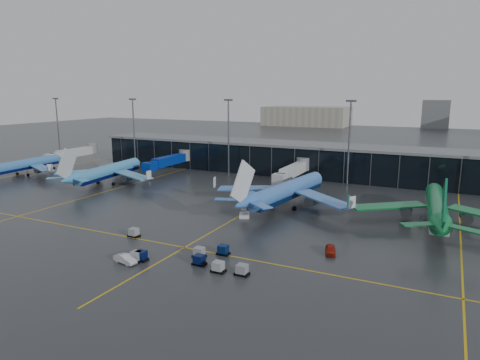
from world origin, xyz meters
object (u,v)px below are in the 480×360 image
at_px(airliner_arkefly, 108,164).
at_px(airliner_klm_near, 288,180).
at_px(airliner_klm_west, 25,158).
at_px(service_van_white, 125,259).
at_px(service_van_red, 330,250).
at_px(airliner_aer_lingus, 438,196).
at_px(baggage_carts, 185,255).
at_px(mobile_airstair, 244,214).

distance_m(airliner_arkefly, airliner_klm_near, 59.01).
relative_size(airliner_klm_west, service_van_white, 8.26).
bearing_deg(airliner_arkefly, airliner_klm_west, 174.33).
height_order(service_van_red, service_van_white, service_van_white).
bearing_deg(service_van_white, airliner_aer_lingus, -34.58).
distance_m(airliner_aer_lingus, baggage_carts, 54.59).
height_order(baggage_carts, service_van_white, baggage_carts).
relative_size(airliner_klm_west, airliner_aer_lingus, 0.88).
height_order(airliner_arkefly, airliner_klm_near, airliner_klm_near).
distance_m(airliner_aer_lingus, mobile_airstair, 41.28).
distance_m(airliner_aer_lingus, service_van_red, 31.20).
bearing_deg(airliner_klm_west, service_van_red, -17.54).
bearing_deg(mobile_airstair, airliner_aer_lingus, -5.82).
xyz_separation_m(airliner_klm_near, service_van_white, (-11.74, -45.45, -5.95)).
xyz_separation_m(airliner_aer_lingus, service_van_white, (-44.95, -45.41, -5.65)).
xyz_separation_m(airliner_klm_west, service_van_red, (112.29, -26.93, -4.87)).
xyz_separation_m(service_van_red, service_van_white, (-29.22, -19.06, 0.00)).
bearing_deg(baggage_carts, airliner_klm_west, 156.10).
xyz_separation_m(baggage_carts, mobile_airstair, (-1.89, 27.05, 0.01)).
relative_size(service_van_red, service_van_white, 0.97).
bearing_deg(service_van_red, mobile_airstair, 133.16).
distance_m(airliner_arkefly, baggage_carts, 69.38).
bearing_deg(service_van_red, service_van_white, -163.22).
relative_size(airliner_arkefly, airliner_aer_lingus, 0.98).
xyz_separation_m(airliner_arkefly, airliner_klm_near, (58.97, -1.88, 0.47)).
height_order(airliner_aer_lingus, baggage_carts, airliner_aer_lingus).
bearing_deg(airliner_aer_lingus, airliner_klm_near, 175.81).
bearing_deg(baggage_carts, airliner_klm_near, 84.57).
relative_size(airliner_arkefly, baggage_carts, 1.40).
height_order(mobile_airstair, service_van_red, mobile_airstair).
distance_m(airliner_klm_west, service_van_white, 95.07).
bearing_deg(mobile_airstair, airliner_klm_west, 147.60).
height_order(airliner_klm_west, mobile_airstair, airliner_klm_west).
distance_m(airliner_aer_lingus, service_van_white, 64.14).
relative_size(airliner_klm_west, service_van_red, 8.56).
bearing_deg(airliner_klm_west, service_van_white, -33.02).
distance_m(airliner_klm_west, airliner_arkefly, 35.87).
distance_m(airliner_klm_west, mobile_airstair, 90.26).
bearing_deg(airliner_aer_lingus, airliner_klm_west, 175.63).
bearing_deg(mobile_airstair, airliner_arkefly, 140.73).
height_order(airliner_aer_lingus, mobile_airstair, airliner_aer_lingus).
relative_size(baggage_carts, service_van_white, 6.55).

